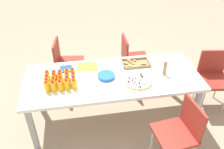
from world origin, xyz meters
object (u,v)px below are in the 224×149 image
object	(u,v)px
juice_bottle_7	(61,82)
juice_bottle_19	(73,73)
juice_bottle_12	(60,78)
juice_bottle_18	(67,74)
paper_folder	(88,67)
juice_bottle_17	(60,75)
party_table	(113,81)
juice_bottle_14	(73,77)
juice_bottle_15	(47,76)
chair_near_right	(180,130)
juice_bottle_16	(54,75)
chair_end	(213,75)
napkin_stack	(66,69)
juice_bottle_1	(53,86)
juice_bottle_3	(67,85)
snack_tray	(135,64)
cardboard_tube	(165,68)
juice_bottle_0	(47,87)
juice_bottle_9	(74,81)
juice_bottle_13	(67,77)
chair_far_right	(132,57)
juice_bottle_5	(47,83)
juice_bottle_11	(54,78)
juice_bottle_8	(67,81)
plate_stack	(106,76)
juice_bottle_10	(47,80)
juice_bottle_6	(54,82)
fruit_pizza	(138,81)
chair_far_left	(65,61)
juice_bottle_4	(74,84)
juice_bottle_2	(60,86)

from	to	relation	value
juice_bottle_7	juice_bottle_19	bearing A→B (deg)	45.81
juice_bottle_7	juice_bottle_12	distance (m)	0.08
juice_bottle_18	paper_folder	bearing A→B (deg)	39.51
juice_bottle_17	party_table	bearing A→B (deg)	-5.09
juice_bottle_14	juice_bottle_15	distance (m)	0.32
chair_near_right	juice_bottle_16	world-z (taller)	juice_bottle_16
party_table	juice_bottle_16	xyz separation A→B (m)	(-0.70, 0.06, 0.12)
chair_end	napkin_stack	xyz separation A→B (m)	(-2.02, 0.15, 0.23)
juice_bottle_1	juice_bottle_7	distance (m)	0.11
juice_bottle_3	snack_tray	bearing A→B (deg)	23.45
napkin_stack	cardboard_tube	xyz separation A→B (m)	(1.21, -0.31, 0.09)
juice_bottle_19	juice_bottle_0	bearing A→B (deg)	-143.39
juice_bottle_9	juice_bottle_12	size ratio (longest dim) A/B	0.93
juice_bottle_13	juice_bottle_1	bearing A→B (deg)	-136.27
party_table	chair_far_right	size ratio (longest dim) A/B	2.60
juice_bottle_14	chair_end	bearing A→B (deg)	3.58
juice_bottle_5	paper_folder	world-z (taller)	juice_bottle_5
party_table	juice_bottle_11	distance (m)	0.71
juice_bottle_8	plate_stack	xyz separation A→B (m)	(0.47, 0.08, -0.04)
juice_bottle_10	juice_bottle_17	distance (m)	0.17
juice_bottle_6	juice_bottle_16	bearing A→B (deg)	89.15
chair_near_right	plate_stack	world-z (taller)	chair_near_right
juice_bottle_6	cardboard_tube	distance (m)	1.34
juice_bottle_19	cardboard_tube	size ratio (longest dim) A/B	0.74
plate_stack	fruit_pizza	bearing A→B (deg)	-22.26
party_table	snack_tray	distance (m)	0.41
juice_bottle_15	snack_tray	world-z (taller)	juice_bottle_15
juice_bottle_16	plate_stack	world-z (taller)	juice_bottle_16
chair_far_left	juice_bottle_11	distance (m)	0.89
juice_bottle_5	cardboard_tube	distance (m)	1.42
juice_bottle_15	juice_bottle_18	bearing A→B (deg)	-2.01
juice_bottle_4	juice_bottle_19	bearing A→B (deg)	91.65
juice_bottle_3	plate_stack	xyz separation A→B (m)	(0.48, 0.16, -0.05)
juice_bottle_12	juice_bottle_15	distance (m)	0.17
chair_near_right	juice_bottle_4	world-z (taller)	juice_bottle_4
juice_bottle_6	juice_bottle_17	size ratio (longest dim) A/B	1.11
juice_bottle_10	juice_bottle_17	size ratio (longest dim) A/B	1.05
juice_bottle_8	juice_bottle_15	distance (m)	0.28
juice_bottle_5	juice_bottle_6	world-z (taller)	juice_bottle_6
juice_bottle_0	juice_bottle_9	distance (m)	0.31
juice_bottle_10	snack_tray	bearing A→B (deg)	12.19
juice_bottle_7	plate_stack	distance (m)	0.55
chair_near_right	juice_bottle_7	bearing A→B (deg)	54.23
juice_bottle_12	juice_bottle_18	size ratio (longest dim) A/B	1.01
juice_bottle_17	juice_bottle_4	bearing A→B (deg)	-54.16
juice_bottle_2	juice_bottle_7	xyz separation A→B (m)	(0.00, 0.08, -0.00)
chair_near_right	juice_bottle_2	size ratio (longest dim) A/B	5.55
juice_bottle_7	juice_bottle_14	xyz separation A→B (m)	(0.15, 0.07, -0.00)
juice_bottle_2	juice_bottle_7	bearing A→B (deg)	86.83
juice_bottle_5	juice_bottle_12	world-z (taller)	same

